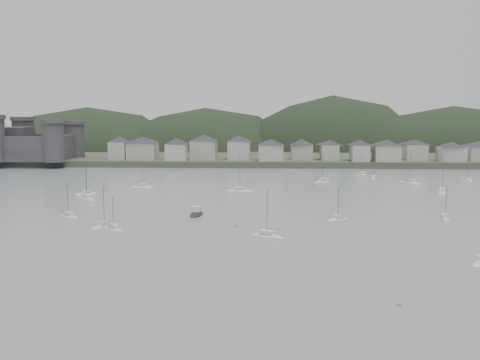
{
  "coord_description": "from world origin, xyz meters",
  "views": [
    {
      "loc": [
        7.62,
        -82.23,
        25.13
      ],
      "look_at": [
        0.0,
        75.0,
        6.0
      ],
      "focal_mm": 40.39,
      "sensor_mm": 36.0,
      "label": 1
    }
  ],
  "objects": [
    {
      "name": "ground",
      "position": [
        0.0,
        0.0,
        0.0
      ],
      "size": [
        900.0,
        900.0,
        0.0
      ],
      "primitive_type": "plane",
      "color": "slate",
      "rests_on": "ground"
    },
    {
      "name": "far_shore_land",
      "position": [
        0.0,
        295.0,
        1.5
      ],
      "size": [
        900.0,
        250.0,
        3.0
      ],
      "primitive_type": "cube",
      "color": "#383D2D",
      "rests_on": "ground"
    },
    {
      "name": "forested_ridge",
      "position": [
        4.83,
        269.4,
        -11.28
      ],
      "size": [
        851.55,
        103.94,
        102.57
      ],
      "color": "black",
      "rests_on": "ground"
    },
    {
      "name": "castle",
      "position": [
        -120.0,
        179.8,
        10.96
      ],
      "size": [
        66.0,
        43.0,
        20.0
      ],
      "color": "#353538",
      "rests_on": "far_shore_land"
    },
    {
      "name": "waterfront_town",
      "position": [
        50.59,
        183.34,
        8.66
      ],
      "size": [
        451.48,
        28.46,
        12.92
      ],
      "color": "#9C9A8E",
      "rests_on": "far_shore_land"
    },
    {
      "name": "sailboat_lead",
      "position": [
        7.89,
        26.77,
        0.18
      ],
      "size": [
        8.14,
        5.81,
        10.75
      ],
      "rotation": [
        0.0,
        0.0,
        4.24
      ],
      "color": "silver",
      "rests_on": "ground"
    },
    {
      "name": "moored_fleet",
      "position": [
        -5.54,
        66.33,
        0.18
      ],
      "size": [
        243.37,
        172.98,
        13.26
      ],
      "color": "silver",
      "rests_on": "ground"
    },
    {
      "name": "motor_launch_far",
      "position": [
        -9.82,
        50.75,
        0.29
      ],
      "size": [
        3.45,
        8.15,
        3.9
      ],
      "rotation": [
        0.0,
        0.0,
        3.07
      ],
      "color": "black",
      "rests_on": "ground"
    },
    {
      "name": "mooring_buoys",
      "position": [
        1.45,
        36.42,
        0.15
      ],
      "size": [
        180.65,
        105.84,
        0.7
      ],
      "color": "#BA823E",
      "rests_on": "ground"
    }
  ]
}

